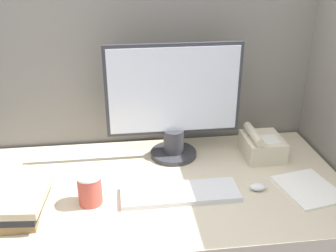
# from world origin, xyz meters

# --- Properties ---
(cubicle_panel_rear) EXTENTS (1.86, 0.04, 1.63)m
(cubicle_panel_rear) POSITION_xyz_m (0.00, 0.79, 0.81)
(cubicle_panel_rear) COLOR gray
(cubicle_panel_rear) RESTS_ON ground_plane
(monitor) EXTENTS (0.56, 0.20, 0.49)m
(monitor) POSITION_xyz_m (0.09, 0.60, 1.00)
(monitor) COLOR #333338
(monitor) RESTS_ON desk
(keyboard) EXTENTS (0.44, 0.14, 0.02)m
(keyboard) POSITION_xyz_m (0.08, 0.29, 0.77)
(keyboard) COLOR silver
(keyboard) RESTS_ON desk
(mouse) EXTENTS (0.06, 0.04, 0.03)m
(mouse) POSITION_xyz_m (0.37, 0.29, 0.77)
(mouse) COLOR silver
(mouse) RESTS_ON desk
(coffee_cup) EXTENTS (0.09, 0.09, 0.12)m
(coffee_cup) POSITION_xyz_m (-0.25, 0.29, 0.82)
(coffee_cup) COLOR #BF4C3F
(coffee_cup) RESTS_ON desk
(book_stack) EXTENTS (0.23, 0.26, 0.09)m
(book_stack) POSITION_xyz_m (-0.50, 0.26, 0.80)
(book_stack) COLOR olive
(book_stack) RESTS_ON desk
(desk_telephone) EXTENTS (0.16, 0.19, 0.12)m
(desk_telephone) POSITION_xyz_m (0.47, 0.55, 0.81)
(desk_telephone) COLOR beige
(desk_telephone) RESTS_ON desk
(paper_pile) EXTENTS (0.23, 0.26, 0.01)m
(paper_pile) POSITION_xyz_m (0.56, 0.27, 0.76)
(paper_pile) COLOR white
(paper_pile) RESTS_ON desk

